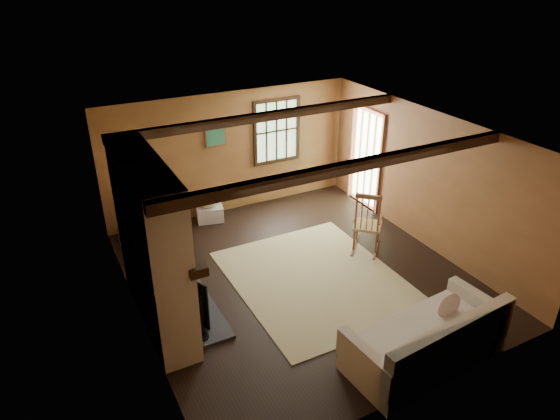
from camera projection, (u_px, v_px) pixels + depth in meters
ground at (299, 276)px, 8.06m from camera, size 5.50×5.50×0.00m
room_envelope at (305, 175)px, 7.61m from camera, size 5.02×5.52×2.44m
fireplace at (155, 251)px, 6.65m from camera, size 1.02×2.30×2.40m
rug at (316, 279)px, 7.98m from camera, size 2.50×3.00×0.01m
rocking_chair at (367, 225)px, 8.62m from camera, size 0.86×0.88×1.12m
sofa at (428, 343)px, 6.23m from camera, size 2.16×1.10×0.85m
firewood_pile at (139, 230)px, 9.13m from camera, size 0.74×0.13×0.27m
laundry_basket at (210, 213)px, 9.70m from camera, size 0.57×0.48×0.30m
basket_pillow at (209, 202)px, 9.59m from camera, size 0.48×0.44×0.19m
armchair at (163, 221)px, 8.88m from camera, size 1.17×1.16×0.82m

